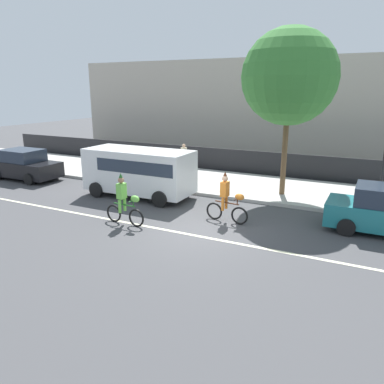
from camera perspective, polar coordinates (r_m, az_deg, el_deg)
ground_plane at (r=13.26m, az=1.09°, el=-5.86°), size 80.00×80.00×0.00m
road_centre_line at (r=12.84m, az=0.12°, el=-6.57°), size 36.00×0.14×0.01m
sidewalk_curb at (r=19.04m, az=9.58°, el=0.79°), size 60.00×5.00×0.15m
fence_line at (r=21.63m, az=11.96°, el=4.12°), size 40.00×0.08×1.40m
building_backdrop at (r=30.32m, az=11.20°, el=12.52°), size 28.00×8.00×6.85m
parade_cyclist_lime at (r=13.79m, az=-10.25°, el=-1.58°), size 1.72×0.50×1.92m
parade_cyclist_orange at (r=13.88m, az=5.40°, el=-1.29°), size 1.72×0.50×1.92m
parked_van_white at (r=17.22m, az=-7.89°, el=3.43°), size 5.00×2.22×2.18m
parked_car_black at (r=22.54m, az=-24.19°, el=3.75°), size 4.10×1.92×1.64m
street_tree_near_lamp at (r=17.10m, az=14.62°, el=16.59°), size 4.10×4.10×7.21m
pedestrian_onlooker at (r=21.86m, az=-1.24°, el=5.40°), size 0.32×0.20×1.62m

